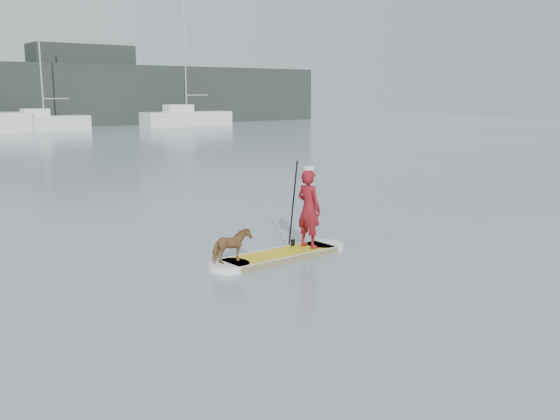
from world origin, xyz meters
TOP-DOWN VIEW (x-y plane):
  - ground at (0.00, 0.00)m, footprint 140.00×140.00m
  - paddleboard at (2.28, -0.09)m, footprint 3.30×0.87m
  - paddler at (3.04, -0.07)m, footprint 0.46×0.64m
  - white_cap at (3.04, -0.07)m, footprint 0.22×0.22m
  - dog at (1.09, -0.12)m, footprint 0.77×0.37m
  - paddle at (2.83, 0.20)m, footprint 0.10×0.30m
  - sailboat_e at (11.25, 45.40)m, footprint 7.37×2.46m
  - sailboat_f at (24.83, 45.02)m, footprint 8.92×2.81m
  - shore_building_east at (18.00, 54.00)m, footprint 10.00×4.00m

SIDE VIEW (x-z plane):
  - ground at x=0.00m, z-range 0.00..0.00m
  - paddleboard at x=2.28m, z-range 0.00..0.12m
  - dog at x=1.09m, z-range 0.12..0.76m
  - sailboat_e at x=11.25m, z-range -4.56..6.09m
  - paddle at x=2.83m, z-range -0.20..1.80m
  - sailboat_f at x=24.83m, z-range -5.74..7.53m
  - paddler at x=3.04m, z-range 0.12..1.75m
  - white_cap at x=3.04m, z-range 1.75..1.82m
  - shore_building_east at x=18.00m, z-range 0.00..8.00m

